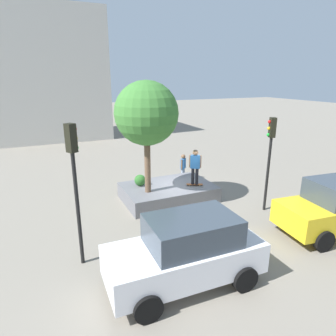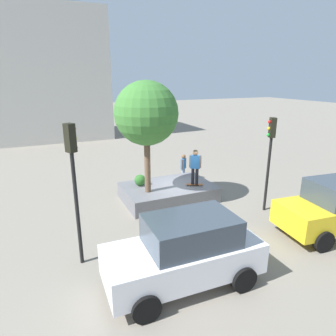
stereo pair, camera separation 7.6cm
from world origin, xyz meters
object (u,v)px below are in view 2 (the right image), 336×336
object	(u,v)px
skateboard	(195,185)
plaza_tree	(146,114)
skateboarder	(195,165)
police_car	(185,251)
traffic_light_corner	(74,172)
planter_ledge	(168,192)
traffic_light_median	(270,149)
bystander_watching	(183,166)

from	to	relation	value
skateboard	plaza_tree	bearing A→B (deg)	-4.74
skateboarder	police_car	size ratio (longest dim) A/B	0.38
traffic_light_corner	police_car	bearing A→B (deg)	138.77
planter_ledge	traffic_light_corner	distance (m)	6.63
traffic_light_median	bystander_watching	size ratio (longest dim) A/B	2.63
plaza_tree	bystander_watching	distance (m)	5.30
planter_ledge	skateboard	xyz separation A→B (m)	(-1.19, 0.58, 0.43)
skateboard	police_car	size ratio (longest dim) A/B	0.18
traffic_light_median	police_car	bearing A→B (deg)	28.15
planter_ledge	police_car	size ratio (longest dim) A/B	0.95
skateboard	bystander_watching	world-z (taller)	bystander_watching
plaza_tree	traffic_light_median	xyz separation A→B (m)	(-4.75, 2.57, -1.45)
traffic_light_corner	bystander_watching	size ratio (longest dim) A/B	2.85
skateboard	traffic_light_corner	size ratio (longest dim) A/B	0.18
skateboarder	traffic_light_corner	xyz separation A→B (m)	(5.96, 3.10, 1.32)
plaza_tree	skateboard	bearing A→B (deg)	175.26
planter_ledge	traffic_light_corner	xyz separation A→B (m)	(4.77, 3.68, 2.77)
bystander_watching	skateboarder	bearing A→B (deg)	74.45
traffic_light_corner	traffic_light_median	world-z (taller)	traffic_light_corner
planter_ledge	traffic_light_median	world-z (taller)	traffic_light_median
skateboarder	bystander_watching	xyz separation A→B (m)	(-0.76, -2.72, -0.90)
police_car	bystander_watching	bearing A→B (deg)	-116.60
skateboard	bystander_watching	size ratio (longest dim) A/B	0.50
plaza_tree	bystander_watching	world-z (taller)	plaza_tree
planter_ledge	plaza_tree	size ratio (longest dim) A/B	0.87
planter_ledge	traffic_light_corner	world-z (taller)	traffic_light_corner
skateboarder	traffic_light_median	distance (m)	3.52
skateboarder	traffic_light_median	bearing A→B (deg)	134.87
skateboarder	planter_ledge	bearing A→B (deg)	-25.91
traffic_light_corner	skateboard	bearing A→B (deg)	-152.48
traffic_light_corner	bystander_watching	bearing A→B (deg)	-139.06
police_car	traffic_light_corner	distance (m)	4.07
police_car	traffic_light_corner	xyz separation A→B (m)	(2.64, -2.31, 2.07)
planter_ledge	skateboard	size ratio (longest dim) A/B	5.41
plaza_tree	skateboarder	xyz separation A→B (m)	(-2.39, 0.20, -2.54)
skateboard	police_car	distance (m)	6.36
planter_ledge	traffic_light_corner	bearing A→B (deg)	37.65
plaza_tree	traffic_light_corner	world-z (taller)	plaza_tree
planter_ledge	police_car	world-z (taller)	police_car
plaza_tree	skateboarder	distance (m)	3.49
traffic_light_corner	skateboarder	bearing A→B (deg)	-152.48
police_car	traffic_light_corner	size ratio (longest dim) A/B	1.00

